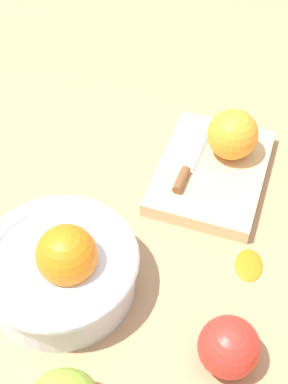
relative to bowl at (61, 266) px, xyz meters
The scene contains 7 objects.
ground_plane 0.17m from the bowl, 50.53° to the right, with size 2.40×2.40×0.00m, color tan.
bowl is the anchor object (origin of this frame).
cutting_board 0.28m from the bowl, 24.34° to the right, with size 0.21×0.15×0.02m, color #DBB77F.
orange_on_board 0.32m from the bowl, 23.83° to the right, with size 0.08×0.08×0.08m, color orange.
knife 0.25m from the bowl, 19.13° to the right, with size 0.16×0.02×0.01m.
apple_front_left 0.22m from the bowl, 94.89° to the right, with size 0.07×0.07×0.07m, color red.
citrus_peel 0.24m from the bowl, 60.43° to the right, with size 0.05×0.04×0.01m, color orange.
Camera 1 is at (-0.40, -0.10, 0.58)m, focal length 49.12 mm.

